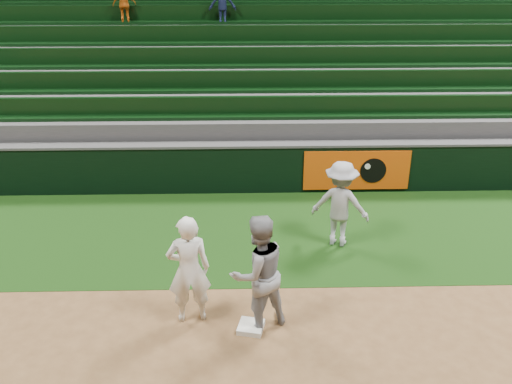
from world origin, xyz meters
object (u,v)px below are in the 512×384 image
base_coach (340,204)px  baserunner (258,273)px  first_baseman (189,270)px  first_base (251,327)px

base_coach → baserunner: bearing=75.7°
first_baseman → base_coach: bearing=-148.9°
first_baseman → baserunner: baserunner is taller
first_base → base_coach: size_ratio=0.22×
first_base → baserunner: size_ratio=0.20×
first_baseman → baserunner: bearing=161.9°
first_base → first_baseman: first_baseman is taller
first_baseman → baserunner: (1.12, -0.17, 0.03)m
baserunner → first_base: bearing=22.9°
first_base → first_baseman: size_ratio=0.21×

